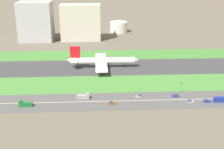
{
  "coord_description": "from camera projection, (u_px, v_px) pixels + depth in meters",
  "views": [
    {
      "loc": [
        -15.28,
        -250.72,
        82.71
      ],
      "look_at": [
        -3.92,
        -36.5,
        6.0
      ],
      "focal_mm": 46.71,
      "sensor_mm": 36.0,
      "label": 1
    }
  ],
  "objects": [
    {
      "name": "bus_0",
      "position": [
        222.0,
        99.0,
        193.77
      ],
      "size": [
        11.6,
        2.5,
        3.5
      ],
      "rotation": [
        0.0,
        0.0,
        3.14
      ],
      "color": "navy",
      "rests_on": "highway"
    },
    {
      "name": "hangar_building",
      "position": [
        81.0,
        22.0,
        362.4
      ],
      "size": [
        48.78,
        25.66,
        43.97
      ],
      "primitive_type": "cube",
      "color": "beige",
      "rests_on": "ground_plane"
    },
    {
      "name": "truck_1",
      "position": [
        25.0,
        104.0,
        187.35
      ],
      "size": [
        8.4,
        2.5,
        4.0
      ],
      "rotation": [
        0.0,
        0.0,
        3.14
      ],
      "color": "#19662D",
      "rests_on": "highway"
    },
    {
      "name": "traffic_light",
      "position": [
        181.0,
        87.0,
        208.71
      ],
      "size": [
        0.36,
        0.5,
        7.2
      ],
      "color": "#4C4C51",
      "rests_on": "highway"
    },
    {
      "name": "highway_centerline",
      "position": [
        121.0,
        101.0,
        195.68
      ],
      "size": [
        266.0,
        0.5,
        0.01
      ],
      "primitive_type": "cube",
      "color": "silver",
      "rests_on": "highway"
    },
    {
      "name": "airliner",
      "position": [
        101.0,
        61.0,
        261.68
      ],
      "size": [
        65.0,
        56.0,
        19.7
      ],
      "color": "white",
      "rests_on": "runway"
    },
    {
      "name": "car_6",
      "position": [
        139.0,
        96.0,
        200.75
      ],
      "size": [
        4.4,
        1.8,
        2.0
      ],
      "color": "#99999E",
      "rests_on": "highway"
    },
    {
      "name": "grass_median_north",
      "position": [
        112.0,
        55.0,
        302.89
      ],
      "size": [
        280.0,
        36.0,
        0.1
      ],
      "primitive_type": "cube",
      "color": "#3D7A33",
      "rests_on": "ground_plane"
    },
    {
      "name": "highway",
      "position": [
        121.0,
        101.0,
        195.7
      ],
      "size": [
        280.0,
        28.0,
        0.1
      ],
      "primitive_type": "cube",
      "color": "#4C4C4F",
      "rests_on": "ground_plane"
    },
    {
      "name": "grass_median_south",
      "position": [
        117.0,
        84.0,
        225.79
      ],
      "size": [
        280.0,
        36.0,
        0.1
      ],
      "primitive_type": "cube",
      "color": "#427F38",
      "rests_on": "ground_plane"
    },
    {
      "name": "car_1",
      "position": [
        207.0,
        101.0,
        193.54
      ],
      "size": [
        4.4,
        1.8,
        2.0
      ],
      "rotation": [
        0.0,
        0.0,
        3.14
      ],
      "color": "navy",
      "rests_on": "highway"
    },
    {
      "name": "terminal_building",
      "position": [
        36.0,
        21.0,
        359.08
      ],
      "size": [
        39.97,
        33.08,
        47.43
      ],
      "primitive_type": "cube",
      "color": "#B2B2B7",
      "rests_on": "ground_plane"
    },
    {
      "name": "runway",
      "position": [
        114.0,
        67.0,
        264.34
      ],
      "size": [
        280.0,
        46.0,
        0.1
      ],
      "primitive_type": "cube",
      "color": "#38383D",
      "rests_on": "ground_plane"
    },
    {
      "name": "truck_0",
      "position": [
        83.0,
        97.0,
        198.6
      ],
      "size": [
        8.4,
        2.5,
        4.0
      ],
      "color": "#99999E",
      "rests_on": "highway"
    },
    {
      "name": "car_4",
      "position": [
        190.0,
        101.0,
        192.99
      ],
      "size": [
        4.4,
        1.8,
        2.0
      ],
      "rotation": [
        0.0,
        0.0,
        3.14
      ],
      "color": "#99999E",
      "rests_on": "highway"
    },
    {
      "name": "fuel_tank_west",
      "position": [
        119.0,
        27.0,
        412.15
      ],
      "size": [
        24.45,
        24.45,
        14.83
      ],
      "primitive_type": "cylinder",
      "color": "silver",
      "rests_on": "ground_plane"
    },
    {
      "name": "car_0",
      "position": [
        112.0,
        103.0,
        190.4
      ],
      "size": [
        4.4,
        1.8,
        2.0
      ],
      "rotation": [
        0.0,
        0.0,
        3.14
      ],
      "color": "brown",
      "rests_on": "highway"
    },
    {
      "name": "car_5",
      "position": [
        176.0,
        96.0,
        202.03
      ],
      "size": [
        4.4,
        1.8,
        2.0
      ],
      "color": "navy",
      "rests_on": "highway"
    },
    {
      "name": "ground_plane",
      "position": [
        114.0,
        67.0,
        264.35
      ],
      "size": [
        800.0,
        800.0,
        0.0
      ],
      "primitive_type": "plane",
      "color": "#5B564C"
    }
  ]
}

